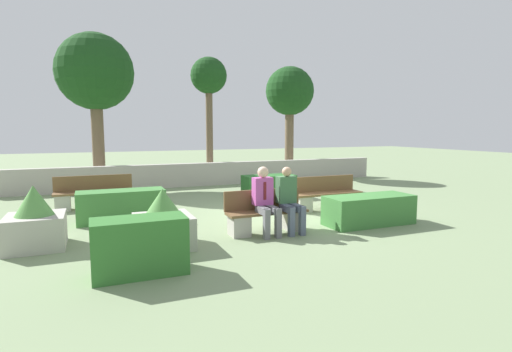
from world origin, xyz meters
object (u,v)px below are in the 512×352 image
Objects in this scene: tree_leftmost at (95,74)px; person_seated_man at (265,197)px; bench_front at (266,217)px; bench_right_side at (326,197)px; planter_corner_left at (163,223)px; bench_left_side at (94,196)px; tree_center_left at (209,81)px; tree_center_right at (290,93)px; person_seated_woman at (289,197)px; planter_corner_right at (35,223)px.

person_seated_man is at bearing -70.53° from tree_leftmost.
bench_front and bench_right_side have the same top height.
bench_front is 2.10m from planter_corner_left.
bench_front is 0.31× the size of tree_leftmost.
bench_left_side is at bearing 126.47° from person_seated_man.
tree_center_left reaches higher than tree_center_right.
person_seated_man reaches higher than bench_front.
tree_center_right is at bearing 62.58° from person_seated_woman.
tree_center_left is (5.21, 7.14, 3.43)m from planter_corner_right.
bench_front is at bearing 55.75° from person_seated_man.
tree_leftmost is (1.22, 7.32, 3.51)m from planter_corner_right.
bench_right_side is 1.45× the size of person_seated_woman.
planter_corner_right is 0.23× the size of tree_center_left.
bench_right_side is at bearing -15.16° from bench_left_side.
planter_corner_left is (1.07, -4.25, 0.10)m from bench_left_side.
tree_leftmost is at bearing 95.69° from bench_left_side.
person_seated_woman is 8.48m from tree_center_left.
bench_right_side is (5.54, -2.50, -0.00)m from bench_left_side.
bench_right_side is at bearing -50.22° from tree_leftmost.
person_seated_man is 0.25× the size of tree_leftmost.
bench_front is at bearing -7.65° from planter_corner_right.
person_seated_woman is (3.59, -4.15, 0.39)m from bench_left_side.
tree_leftmost is 7.73m from tree_center_right.
bench_front is 5.11m from bench_left_side.
person_seated_woman is 9.28m from tree_leftmost.
bench_left_side is at bearing -93.47° from tree_leftmost.
planter_corner_right is at bearing 171.36° from person_seated_woman.
bench_left_side is at bearing 166.01° from bench_right_side.
tree_leftmost reaches higher than tree_center_left.
bench_right_side is 1.71× the size of planter_corner_right.
tree_center_right reaches higher than person_seated_man.
bench_left_side is at bearing 74.03° from planter_corner_right.
planter_corner_left is at bearing -21.00° from planter_corner_right.
bench_right_side is 2.58m from person_seated_woman.
planter_corner_right reaches higher than bench_front.
tree_center_left is (3.98, -0.18, -0.08)m from tree_leftmost.
bench_front is 0.87× the size of bench_right_side.
bench_left_side is 6.07m from bench_right_side.
person_seated_man is 8.52m from tree_center_left.
tree_center_right is at bearing 51.01° from planter_corner_left.
tree_center_right is (4.79, 8.26, 3.27)m from bench_front.
person_seated_man is at bearing -120.18° from tree_center_right.
tree_leftmost is (0.23, 3.87, 3.63)m from bench_left_side.
bench_left_side is 5.31m from tree_leftmost.
person_seated_woman is at bearing 2.17° from planter_corner_left.
person_seated_man is (-0.09, -0.13, 0.42)m from bench_front.
tree_leftmost is (-2.83, 8.02, 3.22)m from person_seated_man.
planter_corner_left is at bearing -173.59° from bench_front.
tree_leftmost is at bearing 177.42° from tree_center_left.
tree_leftmost is at bearing 109.47° from person_seated_man.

